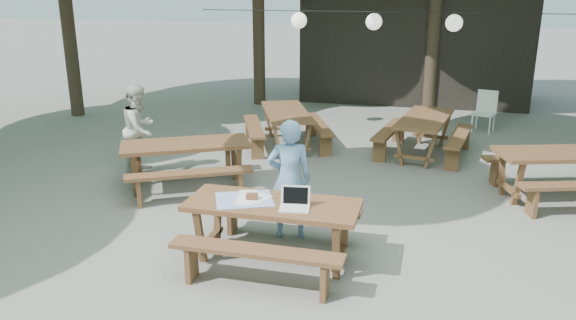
% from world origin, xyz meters
% --- Properties ---
extents(ground, '(80.00, 80.00, 0.00)m').
position_xyz_m(ground, '(0.00, 0.00, 0.00)').
color(ground, slate).
rests_on(ground, ground).
extents(pavilion, '(6.00, 3.00, 2.80)m').
position_xyz_m(pavilion, '(0.50, 10.50, 1.40)').
color(pavilion, black).
rests_on(pavilion, ground).
extents(main_picnic_table, '(2.00, 1.58, 0.75)m').
position_xyz_m(main_picnic_table, '(-0.59, -0.24, 0.39)').
color(main_picnic_table, brown).
rests_on(main_picnic_table, ground).
extents(picnic_table_nw, '(2.42, 2.29, 0.75)m').
position_xyz_m(picnic_table_nw, '(-2.64, 1.85, 0.39)').
color(picnic_table_nw, brown).
rests_on(picnic_table_nw, ground).
extents(picnic_table_ne, '(2.29, 2.08, 0.75)m').
position_xyz_m(picnic_table_ne, '(3.08, 2.83, 0.39)').
color(picnic_table_ne, brown).
rests_on(picnic_table_ne, ground).
extents(picnic_table_far_w, '(2.19, 2.36, 0.75)m').
position_xyz_m(picnic_table_far_w, '(-1.69, 4.53, 0.39)').
color(picnic_table_far_w, brown).
rests_on(picnic_table_far_w, ground).
extents(picnic_table_far_e, '(1.86, 2.13, 0.75)m').
position_xyz_m(picnic_table_far_e, '(0.99, 4.64, 0.39)').
color(picnic_table_far_e, brown).
rests_on(picnic_table_far_e, ground).
extents(woman, '(0.65, 0.51, 1.56)m').
position_xyz_m(woman, '(-0.58, 0.49, 0.78)').
color(woman, '#71A1CE').
rests_on(woman, ground).
extents(second_person, '(0.62, 0.77, 1.53)m').
position_xyz_m(second_person, '(-3.73, 2.40, 0.77)').
color(second_person, silver).
rests_on(second_person, ground).
extents(plastic_chair, '(0.55, 0.55, 0.90)m').
position_xyz_m(plastic_chair, '(2.23, 6.86, 0.26)').
color(plastic_chair, white).
rests_on(plastic_chair, ground).
extents(laptop, '(0.36, 0.30, 0.24)m').
position_xyz_m(laptop, '(-0.31, -0.33, 0.81)').
color(laptop, white).
rests_on(laptop, main_picnic_table).
extents(tabletop_clutter, '(0.82, 0.77, 0.08)m').
position_xyz_m(tabletop_clutter, '(-0.92, -0.23, 0.76)').
color(tabletop_clutter, blue).
rests_on(tabletop_clutter, main_picnic_table).
extents(paper_lanterns, '(9.00, 0.34, 0.38)m').
position_xyz_m(paper_lanterns, '(-0.19, 6.00, 2.40)').
color(paper_lanterns, black).
rests_on(paper_lanterns, ground).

